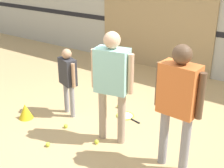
{
  "coord_description": "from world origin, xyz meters",
  "views": [
    {
      "loc": [
        2.54,
        -3.33,
        2.66
      ],
      "look_at": [
        0.24,
        0.01,
        0.92
      ],
      "focal_mm": 50.0,
      "sensor_mm": 36.0,
      "label": 1
    }
  ],
  "objects_px": {
    "person_student_right": "(178,96)",
    "person_student_left": "(68,75)",
    "tennis_ball_stray_right": "(66,126)",
    "person_instructor": "(112,76)",
    "racket_spare_on_floor": "(126,116)",
    "tennis_ball_near_instructor": "(97,142)",
    "training_cone": "(26,111)",
    "tennis_ball_stray_left": "(48,144)",
    "tennis_ball_by_spare_racket": "(119,106)"
  },
  "relations": [
    {
      "from": "person_instructor",
      "to": "tennis_ball_by_spare_racket",
      "type": "distance_m",
      "value": 1.46
    },
    {
      "from": "tennis_ball_near_instructor",
      "to": "training_cone",
      "type": "relative_size",
      "value": 0.25
    },
    {
      "from": "person_instructor",
      "to": "racket_spare_on_floor",
      "type": "xyz_separation_m",
      "value": [
        -0.21,
        0.73,
        -1.03
      ]
    },
    {
      "from": "tennis_ball_stray_right",
      "to": "tennis_ball_stray_left",
      "type": "bearing_deg",
      "value": -75.39
    },
    {
      "from": "racket_spare_on_floor",
      "to": "training_cone",
      "type": "xyz_separation_m",
      "value": [
        -1.39,
        -1.02,
        0.12
      ]
    },
    {
      "from": "person_student_right",
      "to": "tennis_ball_stray_left",
      "type": "bearing_deg",
      "value": 24.05
    },
    {
      "from": "person_instructor",
      "to": "tennis_ball_stray_left",
      "type": "height_order",
      "value": "person_instructor"
    },
    {
      "from": "tennis_ball_by_spare_racket",
      "to": "tennis_ball_stray_left",
      "type": "distance_m",
      "value": 1.63
    },
    {
      "from": "tennis_ball_near_instructor",
      "to": "training_cone",
      "type": "xyz_separation_m",
      "value": [
        -1.47,
        -0.07,
        0.1
      ]
    },
    {
      "from": "person_instructor",
      "to": "person_student_left",
      "type": "distance_m",
      "value": 1.14
    },
    {
      "from": "racket_spare_on_floor",
      "to": "tennis_ball_near_instructor",
      "type": "relative_size",
      "value": 8.0
    },
    {
      "from": "person_student_right",
      "to": "tennis_ball_near_instructor",
      "type": "xyz_separation_m",
      "value": [
        -1.15,
        -0.15,
        -1.01
      ]
    },
    {
      "from": "tennis_ball_near_instructor",
      "to": "tennis_ball_stray_left",
      "type": "bearing_deg",
      "value": -139.7
    },
    {
      "from": "tennis_ball_stray_right",
      "to": "person_instructor",
      "type": "bearing_deg",
      "value": 10.18
    },
    {
      "from": "tennis_ball_by_spare_racket",
      "to": "tennis_ball_stray_right",
      "type": "height_order",
      "value": "same"
    },
    {
      "from": "training_cone",
      "to": "tennis_ball_by_spare_racket",
      "type": "bearing_deg",
      "value": 48.02
    },
    {
      "from": "tennis_ball_stray_left",
      "to": "tennis_ball_by_spare_racket",
      "type": "bearing_deg",
      "value": 83.57
    },
    {
      "from": "person_student_right",
      "to": "person_instructor",
      "type": "bearing_deg",
      "value": -0.01
    },
    {
      "from": "person_instructor",
      "to": "tennis_ball_stray_left",
      "type": "bearing_deg",
      "value": -145.2
    },
    {
      "from": "person_student_right",
      "to": "tennis_ball_by_spare_racket",
      "type": "height_order",
      "value": "person_student_right"
    },
    {
      "from": "racket_spare_on_floor",
      "to": "training_cone",
      "type": "bearing_deg",
      "value": -129.44
    },
    {
      "from": "racket_spare_on_floor",
      "to": "person_student_right",
      "type": "bearing_deg",
      "value": -18.86
    },
    {
      "from": "person_student_left",
      "to": "tennis_ball_stray_right",
      "type": "bearing_deg",
      "value": -36.74
    },
    {
      "from": "person_student_right",
      "to": "training_cone",
      "type": "distance_m",
      "value": 2.79
    },
    {
      "from": "person_student_right",
      "to": "tennis_ball_stray_right",
      "type": "xyz_separation_m",
      "value": [
        -1.84,
        -0.07,
        -1.01
      ]
    },
    {
      "from": "person_instructor",
      "to": "person_student_right",
      "type": "height_order",
      "value": "person_student_right"
    },
    {
      "from": "person_instructor",
      "to": "tennis_ball_by_spare_racket",
      "type": "height_order",
      "value": "person_instructor"
    },
    {
      "from": "tennis_ball_near_instructor",
      "to": "tennis_ball_stray_right",
      "type": "height_order",
      "value": "same"
    },
    {
      "from": "tennis_ball_stray_left",
      "to": "training_cone",
      "type": "distance_m",
      "value": 1.01
    },
    {
      "from": "racket_spare_on_floor",
      "to": "tennis_ball_stray_left",
      "type": "xyz_separation_m",
      "value": [
        -0.47,
        -1.42,
        0.02
      ]
    },
    {
      "from": "person_student_right",
      "to": "racket_spare_on_floor",
      "type": "xyz_separation_m",
      "value": [
        -1.24,
        0.8,
        -1.03
      ]
    },
    {
      "from": "racket_spare_on_floor",
      "to": "tennis_ball_stray_left",
      "type": "height_order",
      "value": "tennis_ball_stray_left"
    },
    {
      "from": "tennis_ball_stray_right",
      "to": "training_cone",
      "type": "height_order",
      "value": "training_cone"
    },
    {
      "from": "person_student_right",
      "to": "person_student_left",
      "type": "bearing_deg",
      "value": -4.51
    },
    {
      "from": "person_student_left",
      "to": "tennis_ball_stray_left",
      "type": "height_order",
      "value": "person_student_left"
    },
    {
      "from": "person_instructor",
      "to": "person_student_left",
      "type": "relative_size",
      "value": 1.4
    },
    {
      "from": "person_student_right",
      "to": "tennis_ball_stray_right",
      "type": "relative_size",
      "value": 25.59
    },
    {
      "from": "tennis_ball_stray_left",
      "to": "tennis_ball_stray_right",
      "type": "height_order",
      "value": "same"
    },
    {
      "from": "racket_spare_on_floor",
      "to": "tennis_ball_stray_right",
      "type": "relative_size",
      "value": 8.0
    },
    {
      "from": "racket_spare_on_floor",
      "to": "tennis_ball_stray_right",
      "type": "bearing_deg",
      "value": -110.63
    },
    {
      "from": "person_student_left",
      "to": "training_cone",
      "type": "bearing_deg",
      "value": -113.89
    },
    {
      "from": "person_instructor",
      "to": "person_student_right",
      "type": "xyz_separation_m",
      "value": [
        1.03,
        -0.08,
        0.01
      ]
    },
    {
      "from": "person_student_left",
      "to": "training_cone",
      "type": "distance_m",
      "value": 0.97
    },
    {
      "from": "person_instructor",
      "to": "training_cone",
      "type": "xyz_separation_m",
      "value": [
        -1.6,
        -0.3,
        -0.91
      ]
    },
    {
      "from": "person_student_left",
      "to": "tennis_ball_by_spare_racket",
      "type": "bearing_deg",
      "value": 69.97
    },
    {
      "from": "tennis_ball_stray_right",
      "to": "training_cone",
      "type": "distance_m",
      "value": 0.8
    },
    {
      "from": "person_student_right",
      "to": "tennis_ball_stray_left",
      "type": "relative_size",
      "value": 25.59
    },
    {
      "from": "person_student_left",
      "to": "tennis_ball_by_spare_racket",
      "type": "height_order",
      "value": "person_student_left"
    },
    {
      "from": "person_student_left",
      "to": "racket_spare_on_floor",
      "type": "xyz_separation_m",
      "value": [
        0.86,
        0.48,
        -0.73
      ]
    },
    {
      "from": "person_instructor",
      "to": "tennis_ball_near_instructor",
      "type": "distance_m",
      "value": 1.04
    }
  ]
}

